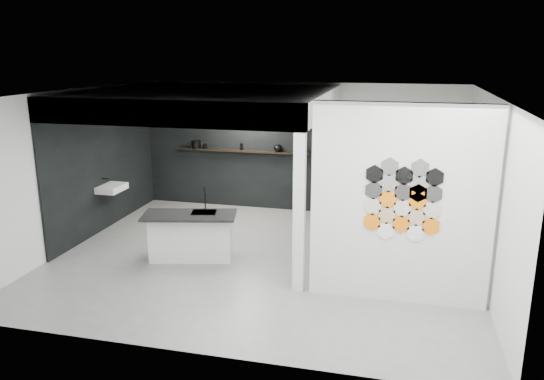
{
  "coord_description": "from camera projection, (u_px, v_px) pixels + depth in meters",
  "views": [
    {
      "loc": [
        2.16,
        -8.16,
        3.46
      ],
      "look_at": [
        0.1,
        0.3,
        1.15
      ],
      "focal_mm": 35.0,
      "sensor_mm": 36.0,
      "label": 1
    }
  ],
  "objects": [
    {
      "name": "hex_tile_cluster",
      "position": [
        403.0,
        200.0,
        7.12
      ],
      "size": [
        1.04,
        0.02,
        1.16
      ],
      "color": "orange",
      "rests_on": "partition_panel"
    },
    {
      "name": "glass_bowl",
      "position": [
        303.0,
        151.0,
        11.35
      ],
      "size": [
        0.14,
        0.14,
        0.09
      ],
      "primitive_type": "cylinder",
      "rotation": [
        0.0,
        0.0,
        0.07
      ],
      "color": "gray",
      "rests_on": "display_shelf"
    },
    {
      "name": "floor",
      "position": [
        262.0,
        259.0,
        9.05
      ],
      "size": [
        7.0,
        6.0,
        0.01
      ],
      "primitive_type": "cube",
      "color": "slate"
    },
    {
      "name": "bay_clad_left",
      "position": [
        105.0,
        169.0,
        10.48
      ],
      "size": [
        0.04,
        4.0,
        2.35
      ],
      "primitive_type": "cube",
      "color": "black",
      "rests_on": "floor"
    },
    {
      "name": "utensil_cup",
      "position": [
        205.0,
        146.0,
        11.86
      ],
      "size": [
        0.09,
        0.09,
        0.1
      ],
      "primitive_type": "cylinder",
      "rotation": [
        0.0,
        0.0,
        -0.17
      ],
      "color": "black",
      "rests_on": "display_shelf"
    },
    {
      "name": "fascia_beam",
      "position": [
        161.0,
        113.0,
        7.83
      ],
      "size": [
        4.4,
        0.16,
        0.4
      ],
      "primitive_type": "cube",
      "color": "silver",
      "rests_on": "corner_column"
    },
    {
      "name": "glass_vase",
      "position": [
        303.0,
        149.0,
        11.35
      ],
      "size": [
        0.13,
        0.13,
        0.14
      ],
      "primitive_type": "cylinder",
      "rotation": [
        0.0,
        0.0,
        0.26
      ],
      "color": "gray",
      "rests_on": "display_shelf"
    },
    {
      "name": "stockpot",
      "position": [
        196.0,
        144.0,
        11.9
      ],
      "size": [
        0.27,
        0.27,
        0.17
      ],
      "primitive_type": "cylinder",
      "rotation": [
        0.0,
        0.0,
        0.44
      ],
      "color": "black",
      "rests_on": "display_shelf"
    },
    {
      "name": "bottle_dark",
      "position": [
        241.0,
        147.0,
        11.66
      ],
      "size": [
        0.06,
        0.06,
        0.15
      ],
      "primitive_type": "cylinder",
      "rotation": [
        0.0,
        0.0,
        0.07
      ],
      "color": "black",
      "rests_on": "display_shelf"
    },
    {
      "name": "kettle",
      "position": [
        278.0,
        148.0,
        11.47
      ],
      "size": [
        0.21,
        0.21,
        0.16
      ],
      "primitive_type": "ellipsoid",
      "rotation": [
        0.0,
        0.0,
        0.15
      ],
      "color": "black",
      "rests_on": "display_shelf"
    },
    {
      "name": "kitchen_island",
      "position": [
        191.0,
        235.0,
        8.96
      ],
      "size": [
        1.66,
        1.01,
        1.24
      ],
      "rotation": [
        0.0,
        0.0,
        0.23
      ],
      "color": "silver",
      "rests_on": "floor"
    },
    {
      "name": "bulkhead",
      "position": [
        206.0,
        101.0,
        9.63
      ],
      "size": [
        4.4,
        4.0,
        0.4
      ],
      "primitive_type": "cube",
      "color": "silver",
      "rests_on": "corner_column"
    },
    {
      "name": "display_shelf",
      "position": [
        242.0,
        151.0,
        11.68
      ],
      "size": [
        3.0,
        0.15,
        0.04
      ],
      "primitive_type": "cube",
      "color": "black",
      "rests_on": "bay_clad_back"
    },
    {
      "name": "partition_panel",
      "position": [
        400.0,
        205.0,
        7.24
      ],
      "size": [
        2.45,
        0.15,
        2.8
      ],
      "primitive_type": "cube",
      "color": "silver",
      "rests_on": "floor"
    },
    {
      "name": "wall_basin",
      "position": [
        112.0,
        188.0,
        10.32
      ],
      "size": [
        0.4,
        0.6,
        0.12
      ],
      "primitive_type": "cube",
      "color": "silver",
      "rests_on": "bay_clad_left"
    },
    {
      "name": "corner_column",
      "position": [
        299.0,
        214.0,
        7.62
      ],
      "size": [
        0.16,
        0.16,
        2.35
      ],
      "primitive_type": "cube",
      "color": "silver",
      "rests_on": "floor"
    },
    {
      "name": "bay_clad_back",
      "position": [
        239.0,
        155.0,
        11.83
      ],
      "size": [
        4.4,
        0.04,
        2.35
      ],
      "primitive_type": "cube",
      "color": "black",
      "rests_on": "floor"
    }
  ]
}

